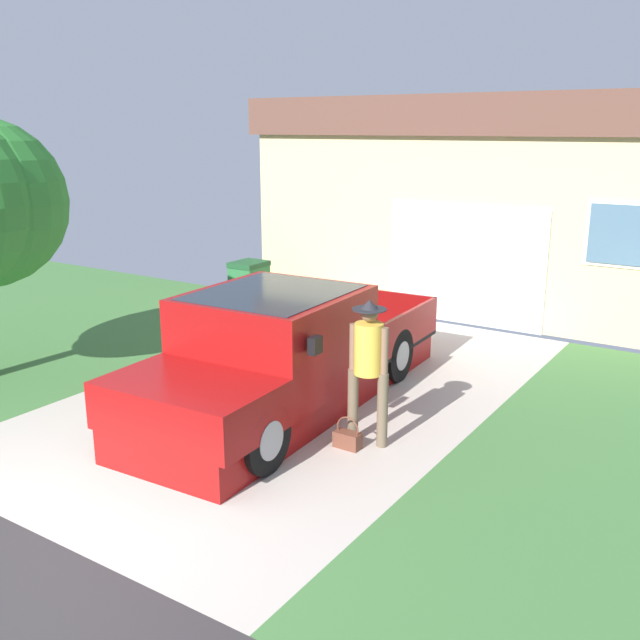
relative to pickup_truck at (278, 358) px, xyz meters
name	(u,v)px	position (x,y,z in m)	size (l,w,h in m)	color
pickup_truck	(278,358)	(0.00, 0.00, 0.00)	(2.27, 5.66, 1.65)	maroon
person_with_hat	(368,359)	(1.51, -0.26, 0.33)	(0.50, 0.40, 1.78)	brown
handbag	(348,438)	(1.38, -0.50, -0.61)	(0.32, 0.17, 0.39)	brown
house_with_garage	(516,197)	(0.22, 8.65, 1.43)	(9.94, 6.46, 4.27)	#D8BE8A
wheeled_trash_bin	(249,284)	(-3.75, 4.06, -0.18)	(0.60, 0.72, 1.01)	#286B38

